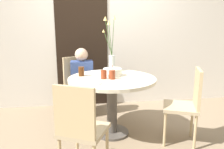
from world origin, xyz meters
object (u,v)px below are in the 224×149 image
object	(u,v)px
flower_vase	(111,53)
person_woman	(82,85)
drink_glass_1	(104,75)
drink_glass_2	(112,75)
chair_right_flank	(80,126)
birthday_cake	(112,72)
drink_glass_0	(81,71)
chair_near_front	(187,101)
side_plate	(94,83)
chair_left_flank	(77,82)

from	to	relation	value
flower_vase	person_woman	distance (m)	0.73
drink_glass_1	drink_glass_2	distance (m)	0.11
chair_right_flank	birthday_cake	world-z (taller)	chair_right_flank
drink_glass_0	birthday_cake	bearing A→B (deg)	-5.32
drink_glass_1	person_woman	size ratio (longest dim) A/B	0.10
flower_vase	drink_glass_1	distance (m)	0.52
chair_right_flank	drink_glass_2	size ratio (longest dim) A/B	8.15
drink_glass_0	person_woman	bearing A→B (deg)	89.12
chair_right_flank	drink_glass_1	size ratio (longest dim) A/B	8.58
chair_near_front	flower_vase	size ratio (longest dim) A/B	1.17
side_plate	drink_glass_1	distance (m)	0.27
chair_right_flank	birthday_cake	bearing A→B (deg)	-88.32
drink_glass_0	flower_vase	bearing A→B (deg)	30.29
drink_glass_2	person_woman	distance (m)	0.90
chair_left_flank	drink_glass_1	size ratio (longest dim) A/B	8.58
birthday_cake	person_woman	bearing A→B (deg)	125.09
birthday_cake	chair_left_flank	bearing A→B (deg)	123.99
chair_near_front	side_plate	world-z (taller)	chair_near_front
side_plate	drink_glass_2	bearing A→B (deg)	40.07
chair_near_front	person_woman	xyz separation A→B (m)	(-1.25, 1.03, -0.02)
drink_glass_1	person_woman	xyz separation A→B (m)	(-0.27, 0.73, -0.32)
chair_left_flank	birthday_cake	bearing A→B (deg)	-85.18
chair_right_flank	drink_glass_2	distance (m)	0.91
flower_vase	drink_glass_0	distance (m)	0.54
drink_glass_2	chair_near_front	bearing A→B (deg)	-16.97
drink_glass_0	drink_glass_1	bearing A→B (deg)	-36.00
drink_glass_0	drink_glass_1	world-z (taller)	drink_glass_0
drink_glass_2	drink_glass_1	bearing A→B (deg)	163.80
drink_glass_0	drink_glass_1	xyz separation A→B (m)	(0.28, -0.20, -0.01)
chair_left_flank	birthday_cake	distance (m)	0.90
chair_right_flank	chair_near_front	distance (m)	1.37
drink_glass_0	drink_glass_2	xyz separation A→B (m)	(0.38, -0.23, -0.00)
chair_near_front	drink_glass_0	world-z (taller)	chair_near_front
birthday_cake	person_woman	xyz separation A→B (m)	(-0.40, 0.57, -0.31)
chair_near_front	drink_glass_0	bearing A→B (deg)	-89.74
chair_near_front	person_woman	size ratio (longest dim) A/B	0.85
drink_glass_2	flower_vase	bearing A→B (deg)	83.59
chair_left_flank	side_plate	bearing A→B (deg)	-108.12
flower_vase	drink_glass_1	size ratio (longest dim) A/B	7.33
side_plate	person_woman	bearing A→B (deg)	98.12
chair_near_front	side_plate	distance (m)	1.14
drink_glass_1	side_plate	bearing A→B (deg)	-120.01
chair_near_front	birthday_cake	distance (m)	1.01
side_plate	drink_glass_1	world-z (taller)	drink_glass_1
birthday_cake	drink_glass_1	bearing A→B (deg)	-129.19
chair_left_flank	chair_near_front	size ratio (longest dim) A/B	1.00
chair_right_flank	person_woman	bearing A→B (deg)	-65.20
chair_near_front	drink_glass_0	xyz separation A→B (m)	(-1.26, 0.50, 0.30)
chair_left_flank	flower_vase	world-z (taller)	flower_vase
chair_near_front	drink_glass_2	xyz separation A→B (m)	(-0.88, 0.27, 0.30)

